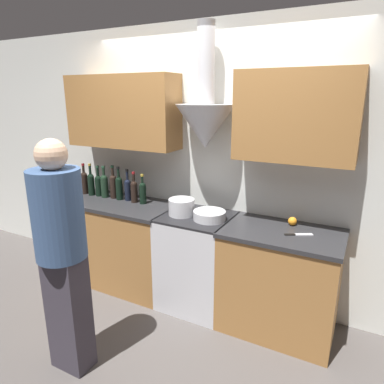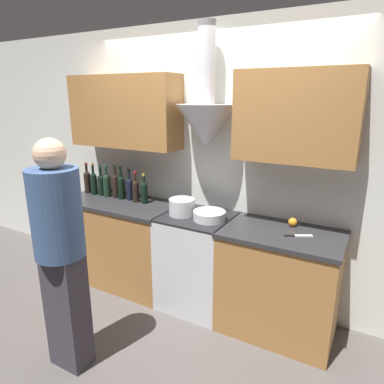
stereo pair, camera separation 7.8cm
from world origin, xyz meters
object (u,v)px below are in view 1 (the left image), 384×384
object	(u,v)px
wine_bottle_4	(113,185)
person_foreground_left	(62,250)
wine_bottle_5	(119,187)
mixing_bowl	(209,215)
wine_bottle_3	(104,185)
wine_bottle_6	(128,188)
wine_bottle_2	(99,184)
wine_bottle_7	(134,190)
wine_bottle_1	(91,183)
stock_pot	(182,207)
wine_bottle_8	(143,192)
orange_fruit	(292,221)
wine_bottle_0	(84,181)
stove_range	(197,260)

from	to	relation	value
wine_bottle_4	person_foreground_left	xyz separation A→B (m)	(0.58, -1.23, -0.10)
wine_bottle_5	mixing_bowl	xyz separation A→B (m)	(1.09, -0.11, -0.10)
wine_bottle_3	wine_bottle_6	xyz separation A→B (m)	(0.29, 0.02, -0.01)
wine_bottle_2	wine_bottle_5	bearing A→B (deg)	-1.39
wine_bottle_5	wine_bottle_7	size ratio (longest dim) A/B	1.10
wine_bottle_1	stock_pot	xyz separation A→B (m)	(1.19, -0.10, -0.06)
wine_bottle_4	wine_bottle_7	distance (m)	0.29
wine_bottle_1	stock_pot	world-z (taller)	wine_bottle_1
wine_bottle_8	wine_bottle_5	bearing A→B (deg)	179.87
wine_bottle_8	wine_bottle_2	bearing A→B (deg)	179.25
wine_bottle_5	orange_fruit	size ratio (longest dim) A/B	4.85
stock_pot	wine_bottle_4	bearing A→B (deg)	171.87
stock_pot	person_foreground_left	distance (m)	1.15
wine_bottle_0	stock_pot	distance (m)	1.30
wine_bottle_1	stock_pot	size ratio (longest dim) A/B	1.47
wine_bottle_6	wine_bottle_8	distance (m)	0.20
orange_fruit	stove_range	bearing A→B (deg)	-168.72
wine_bottle_3	orange_fruit	world-z (taller)	wine_bottle_3
wine_bottle_5	person_foreground_left	bearing A→B (deg)	-67.98
stove_range	wine_bottle_6	xyz separation A→B (m)	(-0.85, 0.09, 0.58)
wine_bottle_0	wine_bottle_7	world-z (taller)	wine_bottle_0
stove_range	wine_bottle_4	size ratio (longest dim) A/B	2.57
wine_bottle_1	wine_bottle_7	bearing A→B (deg)	0.37
wine_bottle_6	stock_pot	xyz separation A→B (m)	(0.71, -0.13, -0.05)
stove_range	mixing_bowl	size ratio (longest dim) A/B	3.17
wine_bottle_0	wine_bottle_1	size ratio (longest dim) A/B	0.97
wine_bottle_0	person_foreground_left	size ratio (longest dim) A/B	0.20
stove_range	wine_bottle_0	size ratio (longest dim) A/B	2.66
stock_pot	wine_bottle_0	bearing A→B (deg)	174.95
wine_bottle_1	wine_bottle_7	xyz separation A→B (m)	(0.58, 0.00, -0.01)
wine_bottle_5	wine_bottle_8	world-z (taller)	wine_bottle_5
wine_bottle_0	stock_pot	bearing A→B (deg)	-5.05
wine_bottle_2	wine_bottle_3	size ratio (longest dim) A/B	0.97
wine_bottle_0	stock_pot	size ratio (longest dim) A/B	1.43
stove_range	wine_bottle_4	bearing A→B (deg)	175.14
wine_bottle_3	wine_bottle_4	world-z (taller)	wine_bottle_4
wine_bottle_3	wine_bottle_8	xyz separation A→B (m)	(0.49, 0.01, -0.01)
wine_bottle_3	orange_fruit	bearing A→B (deg)	2.80
wine_bottle_0	mixing_bowl	xyz separation A→B (m)	(1.58, -0.11, -0.10)
wine_bottle_1	wine_bottle_3	distance (m)	0.19
wine_bottle_4	wine_bottle_6	world-z (taller)	wine_bottle_4
stove_range	orange_fruit	distance (m)	0.96
wine_bottle_2	orange_fruit	size ratio (longest dim) A/B	4.60
orange_fruit	wine_bottle_6	bearing A→B (deg)	-177.52
wine_bottle_3	stock_pot	distance (m)	1.01
wine_bottle_1	wine_bottle_7	size ratio (longest dim) A/B	1.10
wine_bottle_4	orange_fruit	size ratio (longest dim) A/B	4.87
stove_range	wine_bottle_5	world-z (taller)	wine_bottle_5
stock_pot	mixing_bowl	bearing A→B (deg)	0.17
wine_bottle_0	wine_bottle_6	bearing A→B (deg)	1.58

